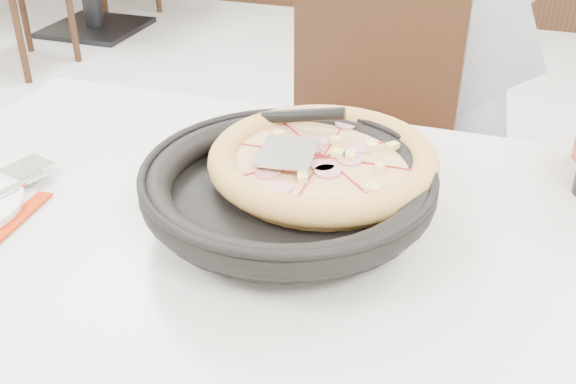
% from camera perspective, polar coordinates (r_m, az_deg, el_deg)
% --- Properties ---
extents(chair_far, '(0.43, 0.43, 0.95)m').
position_cam_1_polar(chair_far, '(1.64, 5.46, 1.23)').
color(chair_far, black).
rests_on(chair_far, floor).
extents(trivet, '(0.14, 0.14, 0.04)m').
position_cam_1_polar(trivet, '(0.98, 0.56, -0.56)').
color(trivet, black).
rests_on(trivet, main_table).
extents(pizza_pan, '(0.41, 0.41, 0.01)m').
position_cam_1_polar(pizza_pan, '(0.94, -0.00, -0.42)').
color(pizza_pan, black).
rests_on(pizza_pan, trivet).
extents(pizza, '(0.30, 0.30, 0.02)m').
position_cam_1_polar(pizza, '(0.97, 2.97, 1.89)').
color(pizza, tan).
rests_on(pizza, pizza_pan).
extents(pizza_server, '(0.09, 0.11, 0.00)m').
position_cam_1_polar(pizza_server, '(0.95, -0.07, 3.40)').
color(pizza_server, silver).
rests_on(pizza_server, pizza).
extents(fork, '(0.06, 0.15, 0.00)m').
position_cam_1_polar(fork, '(1.08, -22.96, -0.05)').
color(fork, silver).
rests_on(fork, side_plate).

